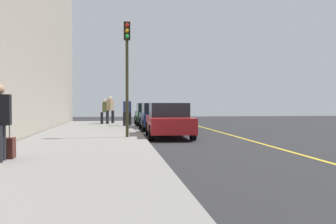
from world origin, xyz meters
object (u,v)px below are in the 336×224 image
pedestrian_navy_coat (127,111)px  traffic_light_pole (127,60)px  parked_car_green (149,114)px  rolling_suitcase (10,148)px  parked_car_navy (157,116)px  pedestrian_black_coat (0,120)px  parked_car_red (169,120)px  pedestrian_tan_coat (110,109)px  pedestrian_olive_coat (105,111)px

pedestrian_navy_coat → traffic_light_pole: traffic_light_pole is taller
parked_car_green → rolling_suitcase: parked_car_green is taller
parked_car_navy → parked_car_green: bearing=-179.4°
pedestrian_black_coat → rolling_suitcase: size_ratio=2.06×
parked_car_red → pedestrian_black_coat: pedestrian_black_coat is taller
parked_car_red → pedestrian_black_coat: bearing=-33.0°
parked_car_navy → rolling_suitcase: (12.36, -4.86, -0.35)m
parked_car_navy → pedestrian_navy_coat: 2.29m
parked_car_navy → pedestrian_navy_coat: (-1.55, -1.66, 0.29)m
parked_car_navy → pedestrian_navy_coat: bearing=-132.9°
pedestrian_tan_coat → pedestrian_black_coat: 17.93m
parked_car_red → pedestrian_olive_coat: 9.55m
parked_car_green → pedestrian_navy_coat: 4.01m
pedestrian_olive_coat → rolling_suitcase: pedestrian_olive_coat is taller
pedestrian_olive_coat → traffic_light_pole: size_ratio=0.36×
parked_car_red → pedestrian_olive_coat: size_ratio=2.79×
pedestrian_black_coat → parked_car_red: bearing=147.0°
parked_car_green → parked_car_red: bearing=0.2°
pedestrian_black_coat → pedestrian_navy_coat: pedestrian_black_coat is taller
parked_car_navy → traffic_light_pole: (6.55, -1.87, 2.47)m
parked_car_green → pedestrian_navy_coat: bearing=-23.7°
parked_car_green → traffic_light_pole: bearing=-8.8°
parked_car_navy → parked_car_red: 5.26m
pedestrian_tan_coat → pedestrian_black_coat: bearing=-7.1°
pedestrian_tan_coat → traffic_light_pole: bearing=4.4°
parked_car_green → pedestrian_navy_coat: (3.66, -1.61, 0.29)m
rolling_suitcase → parked_car_green: bearing=164.7°
parked_car_navy → pedestrian_tan_coat: 5.67m
parked_car_green → rolling_suitcase: size_ratio=4.81×
parked_car_green → rolling_suitcase: 18.22m
parked_car_red → pedestrian_navy_coat: 7.00m
parked_car_red → rolling_suitcase: size_ratio=5.22×
parked_car_green → pedestrian_olive_coat: (1.42, -3.03, 0.26)m
parked_car_green → pedestrian_olive_coat: bearing=-64.8°
parked_car_green → pedestrian_olive_coat: size_ratio=2.57×
pedestrian_olive_coat → pedestrian_black_coat: bearing=-6.4°
pedestrian_navy_coat → traffic_light_pole: (8.10, -0.20, 2.17)m
parked_car_red → pedestrian_tan_coat: size_ratio=2.48×
parked_car_red → pedestrian_navy_coat: pedestrian_navy_coat is taller
parked_car_navy → parked_car_red: bearing=-0.3°
rolling_suitcase → pedestrian_olive_coat: bearing=173.7°
pedestrian_olive_coat → rolling_suitcase: 16.25m
pedestrian_navy_coat → pedestrian_black_coat: bearing=-12.9°
pedestrian_black_coat → parked_car_green: bearing=164.8°
pedestrian_tan_coat → pedestrian_olive_coat: (1.16, -0.34, -0.11)m
parked_car_red → pedestrian_black_coat: 9.06m
parked_car_navy → pedestrian_black_coat: pedestrian_black_coat is taller
pedestrian_black_coat → pedestrian_navy_coat: (-14.40, 3.29, -0.05)m
pedestrian_tan_coat → parked_car_navy: bearing=29.0°
pedestrian_navy_coat → rolling_suitcase: 14.28m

